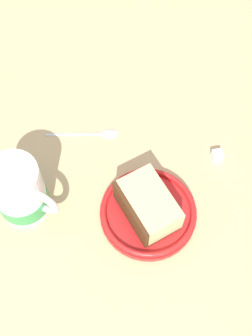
{
  "coord_description": "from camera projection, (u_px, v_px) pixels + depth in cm",
  "views": [
    {
      "loc": [
        10.03,
        24.29,
        62.26
      ],
      "look_at": [
        -3.54,
        -4.1,
        3.0
      ],
      "focal_mm": 45.79,
      "sensor_mm": 36.0,
      "label": 1
    }
  ],
  "objects": [
    {
      "name": "cake_slice",
      "position": [
        148.0,
        206.0,
        0.63
      ],
      "size": [
        7.1,
        10.04,
        5.32
      ],
      "color": "#472814",
      "rests_on": "small_plate"
    },
    {
      "name": "ground_plane",
      "position": [
        117.0,
        211.0,
        0.69
      ],
      "size": [
        136.19,
        136.19,
        3.6
      ],
      "primitive_type": "cube",
      "color": "tan"
    },
    {
      "name": "teaspoon",
      "position": [
        98.0,
        133.0,
        0.73
      ],
      "size": [
        11.83,
        6.32,
        0.8
      ],
      "color": "silver",
      "rests_on": "ground_plane"
    },
    {
      "name": "tea_mug",
      "position": [
        20.0,
        192.0,
        0.63
      ],
      "size": [
        8.49,
        9.61,
        10.95
      ],
      "color": "white",
      "rests_on": "ground_plane"
    },
    {
      "name": "sugar_cube",
      "position": [
        217.0,
        156.0,
        0.71
      ],
      "size": [
        2.05,
        2.05,
        1.69
      ],
      "primitive_type": "cube",
      "rotation": [
        0.0,
        0.0,
        1.32
      ],
      "color": "white",
      "rests_on": "ground_plane"
    },
    {
      "name": "small_plate",
      "position": [
        148.0,
        212.0,
        0.66
      ],
      "size": [
        14.92,
        14.92,
        1.98
      ],
      "color": "red",
      "rests_on": "ground_plane"
    }
  ]
}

